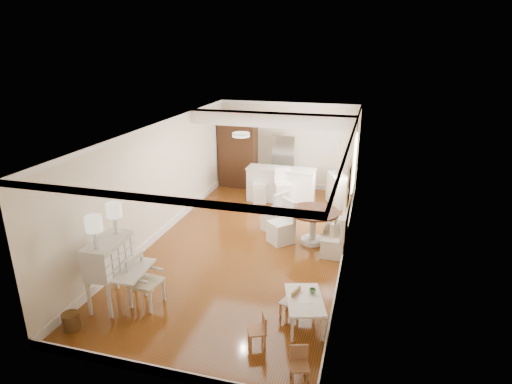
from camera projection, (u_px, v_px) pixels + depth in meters
The scene contains 20 objects.
room at pixel (254, 161), 9.88m from camera, with size 9.00×9.04×2.82m.
secretary_bureau at pixel (111, 272), 7.73m from camera, with size 0.99×1.01×1.27m, color beige.
gustavian_armchair at pixel (146, 282), 7.73m from camera, with size 0.54×0.54×0.94m, color beige.
wicker_basket at pixel (71, 321), 7.17m from camera, with size 0.28×0.28×0.28m, color #54371A.
kids_table at pixel (304, 311), 7.25m from camera, with size 0.60×0.99×0.50m, color silver.
kids_chair_a at pixel (257, 330), 6.71m from camera, with size 0.28×0.28×0.58m, color #A7704B.
kids_chair_b at pixel (289, 302), 7.44m from camera, with size 0.29×0.29×0.59m, color #B17F50.
kids_chair_c at pixel (299, 366), 6.00m from camera, with size 0.26×0.26×0.55m, color #966644.
banquette at pixel (336, 226), 10.04m from camera, with size 0.52×1.60×0.98m, color silver.
dining_table at pixel (313, 227), 10.18m from camera, with size 1.21×1.21×0.83m, color #3F1F14.
slip_chair_near at pixel (281, 222), 10.17m from camera, with size 0.50×0.52×1.05m, color white.
slip_chair_far at pixel (274, 211), 10.85m from camera, with size 0.50×0.53×1.06m, color white.
breakfast_counter at pixel (281, 185), 12.88m from camera, with size 2.05×0.65×1.03m, color white.
bar_stool_left at pixel (260, 187), 12.76m from camera, with size 0.40×0.40×1.00m, color white.
bar_stool_right at pixel (283, 188), 12.36m from camera, with size 0.46×0.46×1.15m, color white.
pantry_cabinet at pixel (238, 152), 14.08m from camera, with size 1.20×0.60×2.30m, color #381E11.
fridge at pixel (294, 164), 13.65m from camera, with size 0.75×0.65×1.80m, color silver.
sideboard at pixel (338, 190), 12.59m from camera, with size 0.43×0.96×0.92m, color silver.
pencil_cup at pixel (312, 291), 7.32m from camera, with size 0.11×0.11×0.09m, color #599A61.
branch_vase at pixel (340, 172), 12.44m from camera, with size 0.16×0.16×0.16m, color white.
Camera 1 is at (2.66, -8.88, 4.55)m, focal length 30.00 mm.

